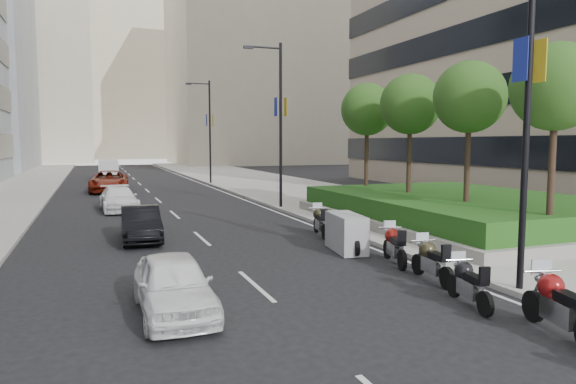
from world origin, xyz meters
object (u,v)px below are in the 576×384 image
lamp_post_0 (523,83)px  lamp_post_2 (208,126)px  car_c (119,199)px  car_d (109,181)px  motorcycle_4 (394,245)px  motorcycle_5 (346,233)px  motorcycle_2 (468,283)px  car_b (141,224)px  motorcycle_3 (431,261)px  motorcycle_6 (320,221)px  car_a (174,285)px  delivery_van (108,171)px  lamp_post_1 (278,117)px  motorcycle_1 (558,304)px

lamp_post_0 → lamp_post_2: (0.00, 35.00, 0.00)m
car_c → car_d: (-0.15, 11.26, 0.15)m
motorcycle_4 → motorcycle_5: size_ratio=0.94×
motorcycle_2 → motorcycle_4: 4.12m
lamp_post_0 → car_d: lamp_post_0 is taller
motorcycle_4 → car_b: 9.50m
motorcycle_3 → motorcycle_6: bearing=7.2°
motorcycle_5 → car_b: (-6.32, 4.46, 0.01)m
lamp_post_0 → car_a: lamp_post_0 is taller
lamp_post_0 → motorcycle_5: size_ratio=4.05×
motorcycle_3 → lamp_post_0: bearing=-139.2°
motorcycle_4 → motorcycle_6: 5.11m
motorcycle_6 → car_d: car_d is taller
lamp_post_2 → car_c: (-8.23, -15.43, -4.42)m
lamp_post_0 → delivery_van: lamp_post_0 is taller
motorcycle_4 → motorcycle_6: motorcycle_6 is taller
car_b → car_d: 20.51m
motorcycle_6 → delivery_van: (-6.95, 34.81, 0.35)m
delivery_van → motorcycle_6: bearing=-78.2°
motorcycle_3 → motorcycle_6: (0.01, 7.17, 0.02)m
lamp_post_2 → motorcycle_5: lamp_post_2 is taller
lamp_post_1 → car_c: bearing=162.6°
lamp_post_0 → car_b: 13.72m
motorcycle_1 → car_b: 14.30m
lamp_post_1 → car_c: lamp_post_1 is taller
car_d → motorcycle_1: bearing=-73.6°
lamp_post_0 → car_c: size_ratio=2.01×
motorcycle_5 → motorcycle_4: bearing=-156.8°
car_c → lamp_post_2: bearing=58.9°
lamp_post_0 → car_d: bearing=105.2°
motorcycle_2 → delivery_van: (-6.46, 43.98, 0.40)m
lamp_post_2 → car_d: size_ratio=1.57×
car_a → car_d: bearing=90.9°
motorcycle_3 → motorcycle_5: motorcycle_5 is taller
car_a → lamp_post_0: bearing=-10.9°
motorcycle_5 → car_b: bearing=62.8°
motorcycle_1 → motorcycle_4: bearing=11.7°
motorcycle_6 → delivery_van: bearing=23.6°
car_a → car_d: size_ratio=0.66×
lamp_post_0 → motorcycle_1: (-1.27, -2.35, -4.45)m
motorcycle_6 → car_d: size_ratio=0.37×
lamp_post_1 → motorcycle_3: (-1.15, -15.26, -4.51)m
motorcycle_4 → car_c: bearing=40.6°
motorcycle_2 → car_b: bearing=42.4°
motorcycle_3 → motorcycle_5: bearing=12.7°
motorcycle_6 → lamp_post_1: bearing=4.3°
lamp_post_0 → motorcycle_2: lamp_post_0 is taller
motorcycle_5 → lamp_post_2: bearing=4.9°
motorcycle_5 → motorcycle_6: bearing=0.3°
motorcycle_1 → car_a: size_ratio=0.60×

